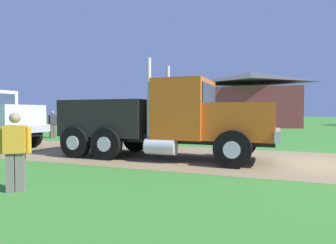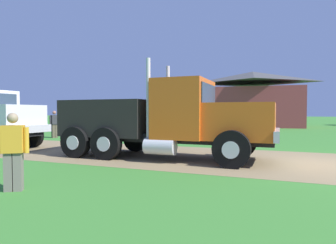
{
  "view_description": "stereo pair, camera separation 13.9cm",
  "coord_description": "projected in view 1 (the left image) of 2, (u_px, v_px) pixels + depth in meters",
  "views": [
    {
      "loc": [
        -1.24,
        -10.07,
        1.62
      ],
      "look_at": [
        -5.23,
        0.42,
        1.22
      ],
      "focal_mm": 31.22,
      "sensor_mm": 36.0,
      "label": 1
    },
    {
      "loc": [
        -1.11,
        -10.02,
        1.62
      ],
      "look_at": [
        -5.23,
        0.42,
        1.22
      ],
      "focal_mm": 31.22,
      "sensor_mm": 36.0,
      "label": 2
    }
  ],
  "objects": [
    {
      "name": "dirt_track",
      "position": [
        321.0,
        164.0,
        9.02
      ],
      "size": [
        120.0,
        5.52,
        0.01
      ],
      "primitive_type": "cube",
      "color": "#8C7650",
      "rests_on": "ground_plane"
    },
    {
      "name": "tree_left",
      "position": [
        168.0,
        93.0,
        49.98
      ],
      "size": [
        3.89,
        3.89,
        6.95
      ],
      "color": "#513823",
      "rests_on": "ground_plane"
    },
    {
      "name": "ground_plane",
      "position": [
        321.0,
        164.0,
        9.03
      ],
      "size": [
        200.0,
        200.0,
        0.0
      ],
      "primitive_type": "plane",
      "color": "#3C802F"
    },
    {
      "name": "shed_building",
      "position": [
        250.0,
        100.0,
        32.48
      ],
      "size": [
        11.13,
        8.38,
        6.06
      ],
      "color": "#953B3D",
      "rests_on": "ground_plane"
    },
    {
      "name": "visitor_by_barrel",
      "position": [
        15.0,
        150.0,
        5.89
      ],
      "size": [
        0.52,
        0.44,
        1.6
      ],
      "color": "gold",
      "rests_on": "ground_plane"
    },
    {
      "name": "tree_mid",
      "position": [
        251.0,
        96.0,
        47.66
      ],
      "size": [
        4.26,
        4.26,
        6.56
      ],
      "color": "#513823",
      "rests_on": "ground_plane"
    },
    {
      "name": "visitor_far_side",
      "position": [
        53.0,
        123.0,
        18.02
      ],
      "size": [
        0.39,
        0.57,
        1.68
      ],
      "color": "#2D2D33",
      "rests_on": "ground_plane"
    },
    {
      "name": "truck_foreground_white",
      "position": [
        161.0,
        121.0,
        10.27
      ],
      "size": [
        7.73,
        2.65,
        3.35
      ],
      "color": "black",
      "rests_on": "ground_plane"
    }
  ]
}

